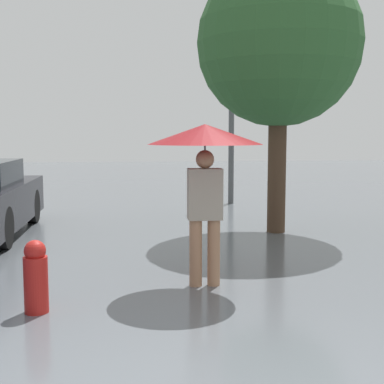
{
  "coord_description": "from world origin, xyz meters",
  "views": [
    {
      "loc": [
        -0.57,
        -2.47,
        1.69
      ],
      "look_at": [
        0.09,
        3.31,
        1.05
      ],
      "focal_mm": 50.0,
      "sensor_mm": 36.0,
      "label": 1
    }
  ],
  "objects_px": {
    "tree": "(279,45)",
    "street_lamp": "(232,92)",
    "fire_hydrant": "(36,277)",
    "pedestrian": "(205,149)"
  },
  "relations": [
    {
      "from": "tree",
      "to": "street_lamp",
      "type": "distance_m",
      "value": 3.86
    },
    {
      "from": "tree",
      "to": "fire_hydrant",
      "type": "distance_m",
      "value": 5.83
    },
    {
      "from": "street_lamp",
      "to": "tree",
      "type": "bearing_deg",
      "value": -88.96
    },
    {
      "from": "fire_hydrant",
      "to": "pedestrian",
      "type": "bearing_deg",
      "value": 22.74
    },
    {
      "from": "tree",
      "to": "street_lamp",
      "type": "height_order",
      "value": "tree"
    },
    {
      "from": "tree",
      "to": "fire_hydrant",
      "type": "relative_size",
      "value": 6.53
    },
    {
      "from": "pedestrian",
      "to": "tree",
      "type": "xyz_separation_m",
      "value": [
        1.67,
        3.1,
        1.64
      ]
    },
    {
      "from": "street_lamp",
      "to": "fire_hydrant",
      "type": "xyz_separation_m",
      "value": [
        -3.31,
        -7.65,
        -2.32
      ]
    },
    {
      "from": "tree",
      "to": "street_lamp",
      "type": "relative_size",
      "value": 1.05
    },
    {
      "from": "fire_hydrant",
      "to": "tree",
      "type": "bearing_deg",
      "value": 48.46
    }
  ]
}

